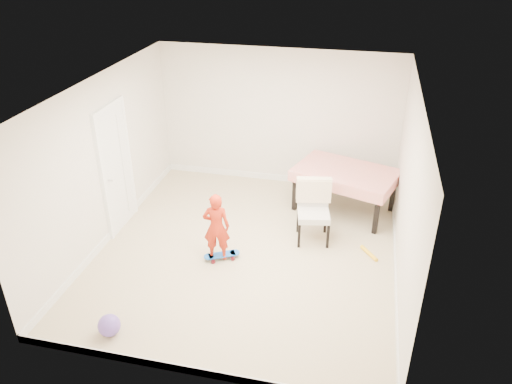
% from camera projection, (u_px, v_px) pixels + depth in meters
% --- Properties ---
extents(ground, '(5.00, 5.00, 0.00)m').
position_uv_depth(ground, '(247.00, 251.00, 7.78)').
color(ground, tan).
rests_on(ground, ground).
extents(ceiling, '(4.50, 5.00, 0.04)m').
position_uv_depth(ceiling, '(245.00, 89.00, 6.55)').
color(ceiling, white).
rests_on(ceiling, wall_back).
extents(wall_back, '(4.50, 0.04, 2.60)m').
position_uv_depth(wall_back, '(278.00, 118.00, 9.29)').
color(wall_back, beige).
rests_on(wall_back, ground).
extents(wall_front, '(4.50, 0.04, 2.60)m').
position_uv_depth(wall_front, '(187.00, 283.00, 5.04)').
color(wall_front, beige).
rests_on(wall_front, ground).
extents(wall_left, '(0.04, 5.00, 2.60)m').
position_uv_depth(wall_left, '(104.00, 162.00, 7.60)').
color(wall_left, beige).
rests_on(wall_left, ground).
extents(wall_right, '(0.04, 5.00, 2.60)m').
position_uv_depth(wall_right, '(406.00, 193.00, 6.73)').
color(wall_right, beige).
rests_on(wall_right, ground).
extents(door, '(0.11, 0.94, 2.11)m').
position_uv_depth(door, '(116.00, 170.00, 7.99)').
color(door, white).
rests_on(door, ground).
extents(baseboard_back, '(4.50, 0.02, 0.12)m').
position_uv_depth(baseboard_back, '(277.00, 177.00, 9.89)').
color(baseboard_back, white).
rests_on(baseboard_back, ground).
extents(baseboard_front, '(4.50, 0.02, 0.12)m').
position_uv_depth(baseboard_front, '(194.00, 371.00, 5.62)').
color(baseboard_front, white).
rests_on(baseboard_front, ground).
extents(baseboard_left, '(0.02, 5.00, 0.12)m').
position_uv_depth(baseboard_left, '(115.00, 230.00, 8.19)').
color(baseboard_left, white).
rests_on(baseboard_left, ground).
extents(baseboard_right, '(0.02, 5.00, 0.12)m').
position_uv_depth(baseboard_right, '(395.00, 267.00, 7.31)').
color(baseboard_right, white).
rests_on(baseboard_right, ground).
extents(dining_table, '(1.92, 1.53, 0.79)m').
position_uv_depth(dining_table, '(344.00, 190.00, 8.70)').
color(dining_table, '#B12509').
rests_on(dining_table, ground).
extents(dining_chair, '(0.66, 0.72, 1.01)m').
position_uv_depth(dining_chair, '(314.00, 213.00, 7.82)').
color(dining_chair, beige).
rests_on(dining_chair, ground).
extents(skateboard, '(0.58, 0.44, 0.08)m').
position_uv_depth(skateboard, '(222.00, 256.00, 7.58)').
color(skateboard, blue).
rests_on(skateboard, ground).
extents(child, '(0.44, 0.33, 1.09)m').
position_uv_depth(child, '(216.00, 229.00, 7.33)').
color(child, red).
rests_on(child, ground).
extents(balloon, '(0.28, 0.28, 0.28)m').
position_uv_depth(balloon, '(109.00, 325.00, 6.14)').
color(balloon, '#694BB5').
rests_on(balloon, ground).
extents(foam_toy, '(0.29, 0.36, 0.06)m').
position_uv_depth(foam_toy, '(369.00, 253.00, 7.67)').
color(foam_toy, yellow).
rests_on(foam_toy, ground).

